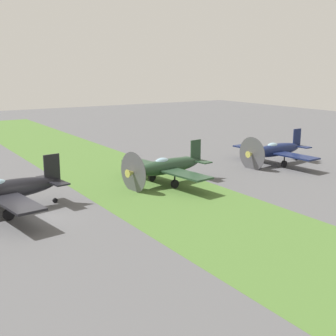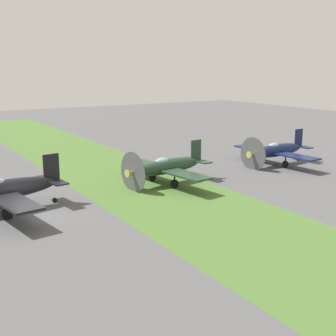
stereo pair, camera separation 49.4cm
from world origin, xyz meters
name	(u,v)px [view 2 (the right image)]	position (x,y,z in m)	size (l,w,h in m)	color
ground_plane	(36,218)	(0.00, 0.00, 0.00)	(160.00, 160.00, 0.00)	#515154
grass_verge	(166,196)	(0.00, -10.29, 0.00)	(120.00, 11.00, 0.01)	#476B2D
airplane_lead	(3,190)	(2.37, 1.52, 1.63)	(11.02, 8.76, 3.90)	black
airplane_wingman	(166,167)	(3.21, -12.30, 1.55)	(10.43, 8.28, 3.69)	#233D28
airplane_trail	(276,150)	(3.96, -26.13, 1.53)	(10.25, 8.10, 3.64)	#141E47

